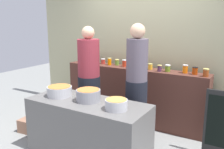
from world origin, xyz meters
The scene contains 26 objects.
ground centered at (0.00, 0.00, 0.00)m, with size 12.00×12.00×0.00m, color gray.
storefront_wall centered at (0.00, 1.45, 1.50)m, with size 4.80×0.12×3.00m, color #B1AE86.
display_shelf centered at (0.00, 1.10, 0.52)m, with size 2.70×0.36×1.03m, color #4F2B22.
prep_table centered at (0.00, -0.30, 0.40)m, with size 1.70×0.70×0.80m, color #5E5D5B.
preserve_jar_0 centered at (-1.13, 1.12, 1.09)m, with size 0.08×0.08×0.11m.
preserve_jar_1 centered at (-1.00, 1.07, 1.10)m, with size 0.08×0.08×0.13m.
preserve_jar_2 centered at (-0.88, 1.12, 1.10)m, with size 0.09×0.09×0.14m.
preserve_jar_3 centered at (-0.69, 1.15, 1.08)m, with size 0.08×0.08×0.10m.
preserve_jar_4 centered at (-0.51, 1.10, 1.10)m, with size 0.08×0.08×0.14m.
preserve_jar_5 centered at (-0.38, 1.17, 1.09)m, with size 0.08×0.08×0.11m.
preserve_jar_6 centered at (-0.19, 1.11, 1.10)m, with size 0.09×0.09×0.13m.
preserve_jar_7 centered at (-0.04, 1.06, 1.09)m, with size 0.08×0.08×0.12m.
preserve_jar_8 centered at (0.18, 1.14, 1.10)m, with size 0.08×0.08×0.13m.
preserve_jar_9 centered at (0.33, 1.11, 1.08)m, with size 0.08×0.08×0.10m.
preserve_jar_10 centered at (0.52, 1.03, 1.09)m, with size 0.07×0.07×0.11m.
preserve_jar_11 centered at (0.64, 1.10, 1.09)m, with size 0.09×0.09×0.12m.
preserve_jar_12 centered at (0.93, 1.13, 1.10)m, with size 0.09×0.09×0.14m.
preserve_jar_13 centered at (1.09, 1.10, 1.09)m, with size 0.09×0.09×0.12m.
preserve_jar_14 centered at (1.27, 1.03, 1.10)m, with size 0.09×0.09×0.13m.
cooking_pot_left centered at (-0.50, -0.30, 0.87)m, with size 0.36×0.36×0.15m.
cooking_pot_center centered at (-0.01, -0.27, 0.88)m, with size 0.33×0.33×0.16m.
cooking_pot_right centered at (0.49, -0.35, 0.86)m, with size 0.28×0.28×0.13m.
cook_with_tongs centered at (-0.42, 0.31, 0.81)m, with size 0.37×0.37×1.79m.
cook_in_cap centered at (0.42, 0.37, 0.85)m, with size 0.33×0.33×1.84m.
bread_crate centered at (-1.27, -0.20, 0.11)m, with size 0.41×0.29×0.22m, color #936850.
chalkboard_sign centered at (1.61, 0.58, 0.49)m, with size 0.48×0.05×0.97m.
Camera 1 is at (1.92, -2.83, 1.89)m, focal length 39.19 mm.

